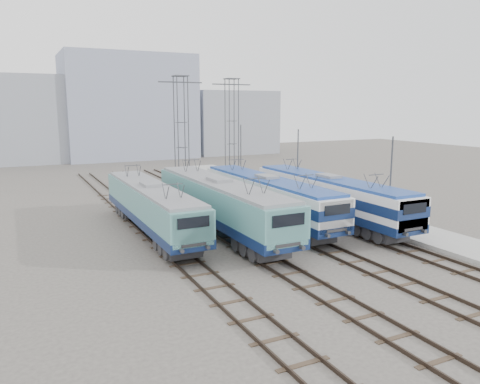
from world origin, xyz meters
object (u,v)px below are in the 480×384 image
object	(u,v)px
mast_front	(390,186)
catenary_tower_east	(232,129)
locomotive_center_right	(268,195)
locomotive_far_right	(329,194)
locomotive_center_left	(220,202)
catenary_tower_west	(181,131)
locomotive_far_left	(152,205)
mast_mid	(298,167)
mast_rear	(241,155)

from	to	relation	value
mast_front	catenary_tower_east	bearing A→B (deg)	95.45
locomotive_center_right	catenary_tower_east	distance (m)	16.71
locomotive_far_right	mast_front	bearing A→B (deg)	-67.95
locomotive_center_left	catenary_tower_west	bearing A→B (deg)	81.25
locomotive_far_left	mast_mid	size ratio (longest dim) A/B	2.46
catenary_tower_east	mast_front	world-z (taller)	catenary_tower_east
locomotive_center_left	mast_rear	size ratio (longest dim) A/B	2.67
catenary_tower_west	locomotive_center_right	bearing A→B (deg)	-80.58
locomotive_far_right	mast_rear	distance (m)	19.56
mast_front	locomotive_far_right	bearing A→B (deg)	112.05
mast_front	mast_rear	distance (m)	24.00
catenary_tower_west	locomotive_far_right	bearing A→B (deg)	-66.38
mast_front	locomotive_far_left	bearing A→B (deg)	154.61
locomotive_far_left	locomotive_center_right	distance (m)	9.04
mast_mid	locomotive_far_left	bearing A→B (deg)	-162.92
catenary_tower_east	mast_mid	bearing A→B (deg)	-78.14
locomotive_far_left	mast_front	size ratio (longest dim) A/B	2.46
locomotive_center_left	mast_mid	distance (m)	12.76
catenary_tower_east	locomotive_center_right	bearing A→B (deg)	-105.28
catenary_tower_west	catenary_tower_east	size ratio (longest dim) A/B	1.00
locomotive_far_left	locomotive_center_left	world-z (taller)	locomotive_center_left
locomotive_far_right	locomotive_far_left	bearing A→B (deg)	168.62
locomotive_far_left	catenary_tower_east	size ratio (longest dim) A/B	1.43
mast_mid	locomotive_center_right	bearing A→B (deg)	-138.81
locomotive_center_right	mast_rear	bearing A→B (deg)	70.12
locomotive_far_left	catenary_tower_east	distance (m)	20.30
locomotive_center_left	mast_rear	world-z (taller)	mast_rear
locomotive_center_left	mast_rear	bearing A→B (deg)	59.77
locomotive_center_left	mast_mid	bearing A→B (deg)	31.39
locomotive_far_right	mast_mid	world-z (taller)	mast_mid
locomotive_center_left	locomotive_center_right	distance (m)	4.62
locomotive_far_right	mast_mid	size ratio (longest dim) A/B	2.52
mast_front	mast_rear	world-z (taller)	same
catenary_tower_west	mast_mid	world-z (taller)	catenary_tower_west
locomotive_far_left	mast_mid	world-z (taller)	mast_mid
locomotive_far_right	locomotive_center_right	bearing A→B (deg)	157.39
locomotive_far_left	locomotive_center_left	distance (m)	4.89
locomotive_center_right	mast_mid	distance (m)	8.53
locomotive_center_left	mast_front	world-z (taller)	mast_front
locomotive_center_left	mast_front	distance (m)	12.17
catenary_tower_west	locomotive_center_left	bearing A→B (deg)	-98.75
catenary_tower_east	mast_front	distance (m)	22.32
catenary_tower_west	mast_rear	size ratio (longest dim) A/B	1.71
locomotive_center_left	catenary_tower_east	size ratio (longest dim) A/B	1.56
locomotive_center_left	locomotive_center_right	xyz separation A→B (m)	(4.50, 1.06, -0.07)
locomotive_far_right	catenary_tower_east	distance (m)	17.98
mast_front	mast_mid	distance (m)	12.00
locomotive_center_left	mast_front	bearing A→B (deg)	-26.38
locomotive_center_right	catenary_tower_west	xyz separation A→B (m)	(-2.25, 13.56, 4.39)
locomotive_center_right	mast_rear	xyz separation A→B (m)	(6.35, 17.56, 1.24)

